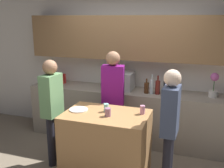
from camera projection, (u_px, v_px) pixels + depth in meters
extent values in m
cube|color=silver|center=(133.00, 63.00, 4.81)|extent=(6.40, 0.08, 2.70)
cube|color=olive|center=(131.00, 38.00, 4.50)|extent=(3.74, 0.32, 0.75)
cube|color=gray|center=(128.00, 115.00, 4.70)|extent=(3.60, 0.62, 0.93)
cube|color=#B27F4C|center=(106.00, 145.00, 3.62)|extent=(1.13, 0.75, 0.91)
cube|color=#B7BABC|center=(118.00, 81.00, 4.64)|extent=(0.52, 0.38, 0.30)
cube|color=black|center=(112.00, 83.00, 4.48)|extent=(0.31, 0.01, 0.19)
cube|color=#B21E19|center=(58.00, 79.00, 5.04)|extent=(0.26, 0.16, 0.18)
cube|color=black|center=(55.00, 74.00, 5.03)|extent=(0.02, 0.11, 0.01)
cube|color=black|center=(60.00, 74.00, 5.00)|extent=(0.02, 0.11, 0.01)
cylinder|color=silver|center=(213.00, 94.00, 4.18)|extent=(0.14, 0.14, 0.10)
cylinder|color=#38662D|center=(214.00, 86.00, 4.14)|extent=(0.01, 0.01, 0.18)
sphere|color=#B25199|center=(215.00, 77.00, 4.11)|extent=(0.13, 0.13, 0.13)
cylinder|color=#472814|center=(146.00, 88.00, 4.38)|extent=(0.08, 0.08, 0.18)
cylinder|color=#472814|center=(147.00, 81.00, 4.35)|extent=(0.03, 0.03, 0.07)
cylinder|color=silver|center=(152.00, 87.00, 4.34)|extent=(0.06, 0.06, 0.24)
cylinder|color=silver|center=(152.00, 77.00, 4.29)|extent=(0.02, 0.02, 0.09)
cylinder|color=maroon|center=(158.00, 88.00, 4.32)|extent=(0.08, 0.08, 0.23)
cylinder|color=maroon|center=(158.00, 78.00, 4.28)|extent=(0.03, 0.03, 0.09)
cylinder|color=black|center=(165.00, 88.00, 4.32)|extent=(0.07, 0.07, 0.22)
cylinder|color=black|center=(166.00, 79.00, 4.28)|extent=(0.02, 0.02, 0.09)
cylinder|color=silver|center=(173.00, 86.00, 4.42)|extent=(0.07, 0.07, 0.23)
cylinder|color=silver|center=(174.00, 77.00, 4.38)|extent=(0.02, 0.02, 0.09)
cylinder|color=white|center=(79.00, 110.00, 3.64)|extent=(0.26, 0.26, 0.01)
cylinder|color=gray|center=(108.00, 112.00, 3.40)|extent=(0.08, 0.08, 0.11)
cylinder|color=#95E7E3|center=(106.00, 108.00, 3.57)|extent=(0.07, 0.07, 0.11)
cylinder|color=#CD88AA|center=(142.00, 110.00, 3.48)|extent=(0.07, 0.07, 0.12)
cylinder|color=black|center=(167.00, 164.00, 3.27)|extent=(0.11, 0.11, 0.76)
cylinder|color=black|center=(169.00, 158.00, 3.42)|extent=(0.11, 0.11, 0.76)
cube|color=#3C4762|center=(171.00, 111.00, 3.18)|extent=(0.20, 0.35, 0.60)
sphere|color=beige|center=(172.00, 78.00, 3.08)|extent=(0.21, 0.21, 0.21)
cylinder|color=black|center=(118.00, 129.00, 4.24)|extent=(0.11, 0.11, 0.81)
cylinder|color=black|center=(108.00, 129.00, 4.26)|extent=(0.11, 0.11, 0.81)
cube|color=#741373|center=(113.00, 86.00, 4.07)|extent=(0.37, 0.25, 0.64)
sphere|color=#9E7051|center=(113.00, 58.00, 3.96)|extent=(0.22, 0.22, 0.22)
cylinder|color=black|center=(57.00, 137.00, 4.01)|extent=(0.11, 0.11, 0.77)
cylinder|color=black|center=(51.00, 142.00, 3.86)|extent=(0.11, 0.11, 0.77)
cube|color=#679A63|center=(52.00, 95.00, 3.76)|extent=(0.20, 0.35, 0.61)
sphere|color=#9E7051|center=(50.00, 67.00, 3.66)|extent=(0.21, 0.21, 0.21)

